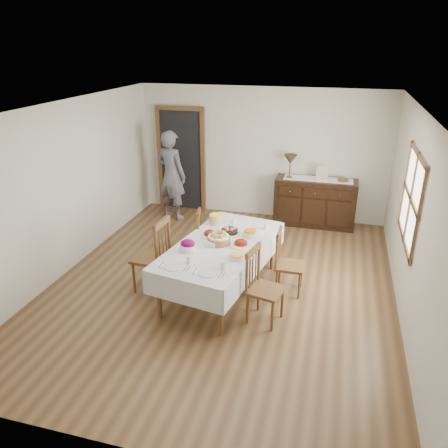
% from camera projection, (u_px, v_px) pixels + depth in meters
% --- Properties ---
extents(ground, '(6.00, 6.00, 0.00)m').
position_uv_depth(ground, '(222.00, 284.00, 6.60)').
color(ground, brown).
extents(room_shell, '(5.02, 6.02, 2.65)m').
position_uv_depth(room_shell, '(220.00, 171.00, 6.37)').
color(room_shell, white).
rests_on(room_shell, ground).
extents(dining_table, '(1.51, 2.40, 0.77)m').
position_uv_depth(dining_table, '(221.00, 250.00, 6.17)').
color(dining_table, silver).
rests_on(dining_table, ground).
extents(chair_left_near, '(0.50, 0.50, 1.13)m').
position_uv_depth(chair_left_near, '(154.00, 255.00, 6.25)').
color(chair_left_near, brown).
rests_on(chair_left_near, ground).
extents(chair_left_far, '(0.50, 0.50, 0.98)m').
position_uv_depth(chair_left_far, '(191.00, 240.00, 6.89)').
color(chair_left_far, brown).
rests_on(chair_left_far, ground).
extents(chair_right_near, '(0.51, 0.51, 1.01)m').
position_uv_depth(chair_right_near, '(262.00, 285.00, 5.59)').
color(chair_right_near, brown).
rests_on(chair_right_near, ground).
extents(chair_right_far, '(0.40, 0.40, 0.96)m').
position_uv_depth(chair_right_far, '(287.00, 262.00, 6.24)').
color(chair_right_far, brown).
rests_on(chair_right_far, ground).
extents(sideboard, '(1.55, 0.56, 0.93)m').
position_uv_depth(sideboard, '(315.00, 202.00, 8.56)').
color(sideboard, black).
rests_on(sideboard, ground).
extents(person, '(0.69, 0.56, 1.92)m').
position_uv_depth(person, '(171.00, 172.00, 8.73)').
color(person, '#595763').
rests_on(person, ground).
extents(bread_basket, '(0.33, 0.33, 0.17)m').
position_uv_depth(bread_basket, '(219.00, 238.00, 6.12)').
color(bread_basket, '#975C37').
rests_on(bread_basket, dining_table).
extents(egg_basket, '(0.25, 0.25, 0.11)m').
position_uv_depth(egg_basket, '(230.00, 230.00, 6.47)').
color(egg_basket, black).
rests_on(egg_basket, dining_table).
extents(ham_platter_a, '(0.29, 0.29, 0.11)m').
position_uv_depth(ham_platter_a, '(210.00, 234.00, 6.36)').
color(ham_platter_a, silver).
rests_on(ham_platter_a, dining_table).
extents(ham_platter_b, '(0.30, 0.30, 0.11)m').
position_uv_depth(ham_platter_b, '(241.00, 244.00, 6.06)').
color(ham_platter_b, silver).
rests_on(ham_platter_b, dining_table).
extents(beet_bowl, '(0.21, 0.21, 0.16)m').
position_uv_depth(beet_bowl, '(188.00, 246.00, 5.90)').
color(beet_bowl, silver).
rests_on(beet_bowl, dining_table).
extents(carrot_bowl, '(0.22, 0.22, 0.09)m').
position_uv_depth(carrot_bowl, '(250.00, 233.00, 6.36)').
color(carrot_bowl, silver).
rests_on(carrot_bowl, dining_table).
extents(pineapple_bowl, '(0.21, 0.21, 0.15)m').
position_uv_depth(pineapple_bowl, '(216.00, 219.00, 6.77)').
color(pineapple_bowl, tan).
rests_on(pineapple_bowl, dining_table).
extents(casserole_dish, '(0.23, 0.23, 0.07)m').
position_uv_depth(casserole_dish, '(237.00, 256.00, 5.71)').
color(casserole_dish, silver).
rests_on(casserole_dish, dining_table).
extents(butter_dish, '(0.15, 0.11, 0.07)m').
position_uv_depth(butter_dish, '(211.00, 244.00, 6.03)').
color(butter_dish, silver).
rests_on(butter_dish, dining_table).
extents(setting_left, '(0.44, 0.31, 0.10)m').
position_uv_depth(setting_left, '(178.00, 264.00, 5.53)').
color(setting_left, silver).
rests_on(setting_left, dining_table).
extents(setting_right, '(0.44, 0.31, 0.10)m').
position_uv_depth(setting_right, '(213.00, 270.00, 5.39)').
color(setting_right, silver).
rests_on(setting_right, dining_table).
extents(glass_far_a, '(0.07, 0.07, 0.09)m').
position_uv_depth(glass_far_a, '(234.00, 221.00, 6.80)').
color(glass_far_a, silver).
rests_on(glass_far_a, dining_table).
extents(glass_far_b, '(0.06, 0.06, 0.10)m').
position_uv_depth(glass_far_b, '(266.00, 226.00, 6.58)').
color(glass_far_b, silver).
rests_on(glass_far_b, dining_table).
extents(runner, '(1.30, 0.35, 0.01)m').
position_uv_depth(runner, '(318.00, 179.00, 8.39)').
color(runner, white).
rests_on(runner, sideboard).
extents(table_lamp, '(0.26, 0.26, 0.46)m').
position_uv_depth(table_lamp, '(290.00, 160.00, 8.34)').
color(table_lamp, brown).
rests_on(table_lamp, sideboard).
extents(picture_frame, '(0.22, 0.08, 0.28)m').
position_uv_depth(picture_frame, '(322.00, 174.00, 8.23)').
color(picture_frame, tan).
rests_on(picture_frame, sideboard).
extents(deco_bowl, '(0.20, 0.20, 0.06)m').
position_uv_depth(deco_bowl, '(343.00, 180.00, 8.25)').
color(deco_bowl, brown).
rests_on(deco_bowl, sideboard).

